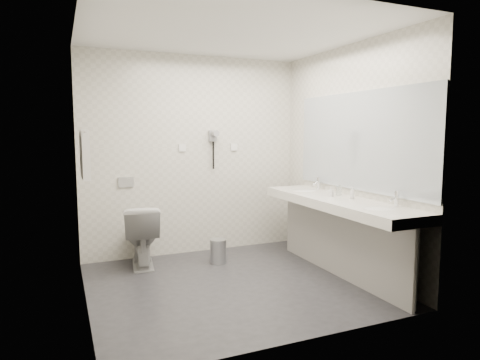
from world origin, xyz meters
name	(u,v)px	position (x,y,z in m)	size (l,w,h in m)	color
floor	(232,284)	(0.00, 0.00, 0.00)	(2.80, 2.80, 0.00)	#26262A
ceiling	(232,32)	(0.00, 0.00, 2.50)	(2.80, 2.80, 0.00)	silver
wall_back	(194,156)	(0.00, 1.30, 1.25)	(2.80, 2.80, 0.00)	beige
wall_front	(301,174)	(0.00, -1.30, 1.25)	(2.80, 2.80, 0.00)	beige
wall_left	(81,167)	(-1.40, 0.00, 1.25)	(2.60, 2.60, 0.00)	beige
wall_right	(348,159)	(1.40, 0.00, 1.25)	(2.60, 2.60, 0.00)	beige
vanity_counter	(337,203)	(1.12, -0.20, 0.80)	(0.55, 2.20, 0.10)	silver
vanity_panel	(338,242)	(1.15, -0.20, 0.38)	(0.03, 2.15, 0.75)	gray
vanity_post_near	(415,270)	(1.18, -1.24, 0.38)	(0.06, 0.06, 0.75)	silver
vanity_post_far	(292,222)	(1.18, 0.84, 0.38)	(0.06, 0.06, 0.75)	silver
mirror	(359,141)	(1.39, -0.20, 1.45)	(0.02, 2.20, 1.05)	#B2BCC6
basin_near	(380,210)	(1.12, -0.85, 0.83)	(0.40, 0.31, 0.05)	silver
basin_far	(305,192)	(1.12, 0.45, 0.83)	(0.40, 0.31, 0.05)	silver
faucet_near	(397,199)	(1.32, -0.85, 0.92)	(0.04, 0.04, 0.15)	silver
faucet_far	(319,183)	(1.32, 0.45, 0.92)	(0.04, 0.04, 0.15)	silver
soap_bottle_a	(331,191)	(1.13, -0.08, 0.90)	(0.05, 0.05, 0.11)	beige
soap_bottle_c	(352,193)	(1.23, -0.30, 0.91)	(0.05, 0.05, 0.13)	beige
glass_left	(339,190)	(1.27, -0.03, 0.91)	(0.06, 0.06, 0.11)	silver
toilet	(142,235)	(-0.73, 0.99, 0.36)	(0.40, 0.70, 0.71)	silver
flush_plate	(126,182)	(-0.85, 1.29, 0.95)	(0.18, 0.02, 0.12)	#B2B5BA
pedal_bin	(218,252)	(0.11, 0.72, 0.14)	(0.19, 0.19, 0.27)	#B2B5BA
bin_lid	(218,240)	(0.11, 0.72, 0.28)	(0.19, 0.19, 0.01)	#B2B5BA
towel_rail	(83,132)	(-1.35, 0.55, 1.55)	(0.02, 0.02, 0.62)	silver
towel_near	(86,155)	(-1.34, 0.41, 1.33)	(0.07, 0.24, 0.48)	silver
towel_far	(84,154)	(-1.34, 0.69, 1.33)	(0.07, 0.24, 0.48)	silver
dryer_cradle	(213,136)	(0.25, 1.27, 1.50)	(0.10, 0.04, 0.14)	gray
dryer_barrel	(215,133)	(0.25, 1.20, 1.53)	(0.08, 0.08, 0.14)	gray
dryer_cord	(213,155)	(0.25, 1.26, 1.25)	(0.02, 0.02, 0.35)	black
switch_plate_a	(182,148)	(-0.15, 1.29, 1.35)	(0.09, 0.02, 0.09)	silver
switch_plate_b	(234,147)	(0.55, 1.29, 1.35)	(0.09, 0.02, 0.09)	silver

